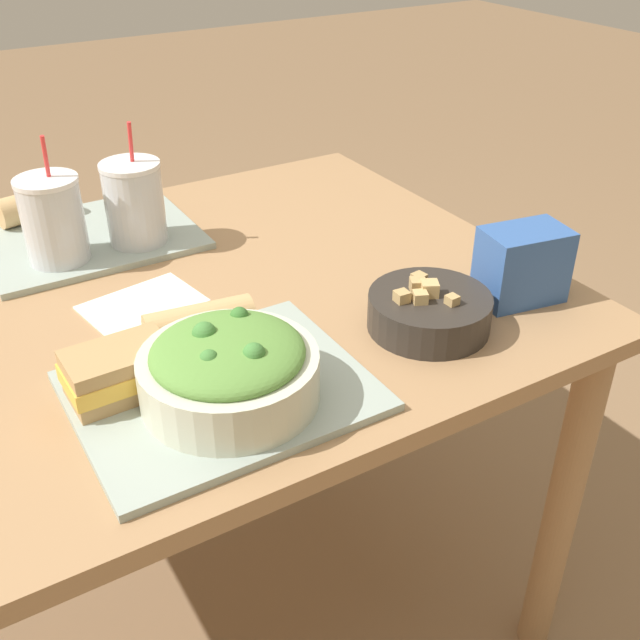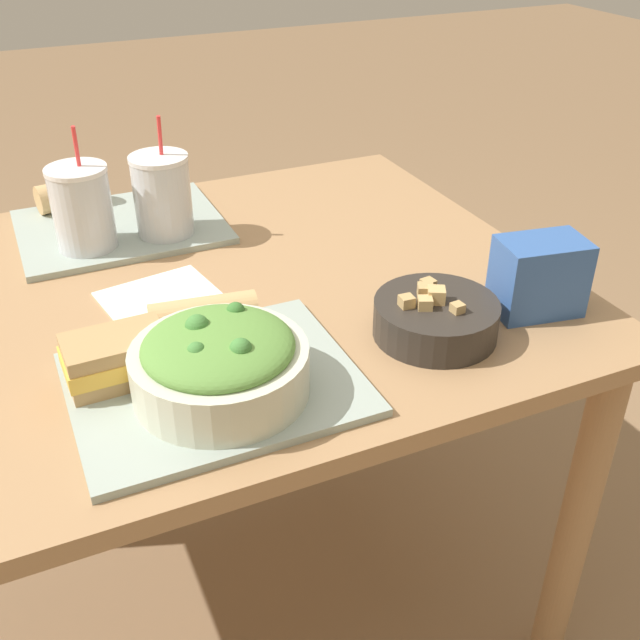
% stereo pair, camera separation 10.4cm
% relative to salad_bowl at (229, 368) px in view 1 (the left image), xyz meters
% --- Properties ---
extents(ground_plane, '(12.00, 12.00, 0.00)m').
position_rel_salad_bowl_xyz_m(ground_plane, '(0.02, 0.30, -0.82)').
color(ground_plane, '#846647').
extents(dining_table, '(1.25, 0.93, 0.76)m').
position_rel_salad_bowl_xyz_m(dining_table, '(0.02, 0.30, -0.16)').
color(dining_table, '#A37A51').
rests_on(dining_table, ground_plane).
extents(tray_near, '(0.37, 0.30, 0.01)m').
position_rel_salad_bowl_xyz_m(tray_near, '(-0.00, 0.03, -0.05)').
color(tray_near, '#99A89E').
rests_on(tray_near, dining_table).
extents(tray_far, '(0.37, 0.30, 0.01)m').
position_rel_salad_bowl_xyz_m(tray_far, '(-0.01, 0.58, -0.05)').
color(tray_far, '#99A89E').
rests_on(tray_far, dining_table).
extents(salad_bowl, '(0.23, 0.23, 0.10)m').
position_rel_salad_bowl_xyz_m(salad_bowl, '(0.00, 0.00, 0.00)').
color(salad_bowl, beige).
rests_on(salad_bowl, tray_near).
extents(soup_bowl, '(0.18, 0.18, 0.08)m').
position_rel_salad_bowl_xyz_m(soup_bowl, '(0.34, 0.02, -0.03)').
color(soup_bowl, '#2D2823').
rests_on(soup_bowl, dining_table).
extents(sandwich_near, '(0.14, 0.09, 0.06)m').
position_rel_salad_bowl_xyz_m(sandwich_near, '(-0.11, 0.09, -0.01)').
color(sandwich_near, tan).
rests_on(sandwich_near, tray_near).
extents(baguette_near, '(0.16, 0.08, 0.06)m').
position_rel_salad_bowl_xyz_m(baguette_near, '(0.02, 0.15, -0.02)').
color(baguette_near, tan).
rests_on(baguette_near, tray_near).
extents(baguette_far, '(0.13, 0.08, 0.06)m').
position_rel_salad_bowl_xyz_m(baguette_far, '(-0.08, 0.70, -0.02)').
color(baguette_far, tan).
rests_on(baguette_far, tray_far).
extents(drink_cup_dark, '(0.11, 0.11, 0.22)m').
position_rel_salad_bowl_xyz_m(drink_cup_dark, '(-0.08, 0.51, 0.02)').
color(drink_cup_dark, silver).
rests_on(drink_cup_dark, tray_far).
extents(drink_cup_red, '(0.11, 0.11, 0.22)m').
position_rel_salad_bowl_xyz_m(drink_cup_red, '(0.06, 0.51, 0.02)').
color(drink_cup_red, silver).
rests_on(drink_cup_red, tray_far).
extents(chip_bag, '(0.14, 0.11, 0.12)m').
position_rel_salad_bowl_xyz_m(chip_bag, '(0.52, 0.02, 0.00)').
color(chip_bag, '#335BA3').
rests_on(chip_bag, dining_table).
extents(napkin_folded, '(0.20, 0.15, 0.00)m').
position_rel_salad_bowl_xyz_m(napkin_folded, '(-0.01, 0.31, -0.06)').
color(napkin_folded, white).
rests_on(napkin_folded, dining_table).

